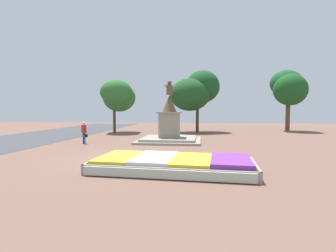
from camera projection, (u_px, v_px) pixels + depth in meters
ground_plane at (121, 158)px, 13.74m from camera, size 75.79×75.79×0.00m
flower_planter at (174, 164)px, 11.06m from camera, size 6.95×3.77×0.59m
statue_monument at (169, 129)px, 20.99m from camera, size 4.98×4.98×4.88m
pedestrian_with_handbag at (84, 131)px, 19.72m from camera, size 0.63×0.51×1.65m
park_tree_far_left at (118, 95)px, 29.35m from camera, size 3.67×4.77×5.87m
park_tree_behind_statue at (195, 91)px, 29.97m from camera, size 5.63×5.07×7.09m
park_tree_far_right at (288, 87)px, 31.15m from camera, size 4.02×4.56×7.33m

